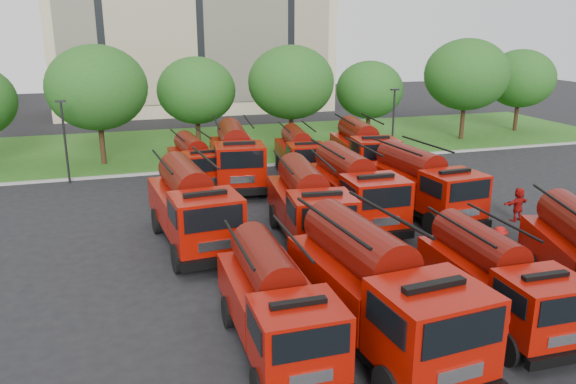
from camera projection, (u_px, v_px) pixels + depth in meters
name	position (u px, v px, depth m)	size (l,w,h in m)	color
ground	(316.00, 277.00, 21.73)	(140.00, 140.00, 0.00)	black
lawn	(208.00, 145.00, 45.55)	(70.00, 16.00, 0.12)	#1A5115
curb	(227.00, 168.00, 38.12)	(70.00, 0.30, 0.14)	gray
tree_2	(97.00, 88.00, 37.67)	(6.72, 6.72, 8.22)	#382314
tree_3	(196.00, 90.00, 42.12)	(5.88, 5.88, 7.19)	#382314
tree_4	(291.00, 82.00, 42.55)	(6.55, 6.55, 8.01)	#382314
tree_5	(369.00, 90.00, 45.68)	(5.46, 5.46, 6.68)	#382314
tree_6	(466.00, 75.00, 46.22)	(6.89, 6.89, 8.42)	#382314
tree_7	(520.00, 78.00, 50.21)	(6.05, 6.05, 7.39)	#382314
lamp_post_0	(65.00, 137.00, 33.87)	(0.60, 0.25, 5.11)	black
lamp_post_1	(393.00, 120.00, 40.04)	(0.60, 0.25, 5.11)	black
fire_truck_0	(275.00, 302.00, 16.51)	(2.49, 6.71, 3.05)	black
fire_truck_1	(377.00, 289.00, 16.72)	(3.46, 8.16, 3.62)	black
fire_truck_2	(495.00, 279.00, 18.16)	(2.52, 6.58, 2.97)	black
fire_truck_4	(192.00, 206.00, 24.57)	(3.39, 7.95, 3.52)	black
fire_truck_5	(308.00, 204.00, 25.04)	(3.30, 7.60, 3.36)	black
fire_truck_6	(353.00, 188.00, 27.34)	(2.90, 7.65, 3.46)	black
fire_truck_7	(422.00, 183.00, 28.40)	(3.18, 7.56, 3.35)	black
fire_truck_8	(195.00, 162.00, 33.82)	(2.82, 6.60, 2.92)	black
fire_truck_9	(235.00, 156.00, 33.89)	(3.57, 8.15, 3.60)	black
fire_truck_10	(299.00, 153.00, 36.10)	(2.95, 6.71, 2.96)	black
fire_truck_11	(362.00, 149.00, 36.23)	(3.43, 7.72, 3.40)	black
firefighter_0	(507.00, 362.00, 16.26)	(0.70, 0.51, 1.93)	#950D0B
firefighter_3	(496.00, 266.00, 22.72)	(1.10, 0.57, 1.70)	#950D0B
firefighter_4	(343.00, 280.00, 21.45)	(0.81, 0.53, 1.65)	black
firefighter_5	(516.00, 220.00, 28.06)	(1.57, 0.68, 1.70)	#950D0B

